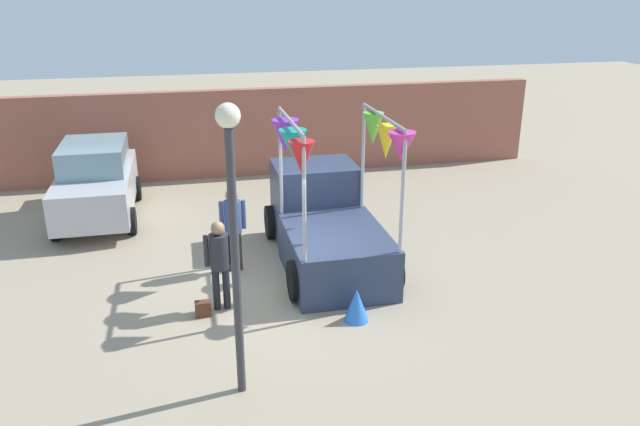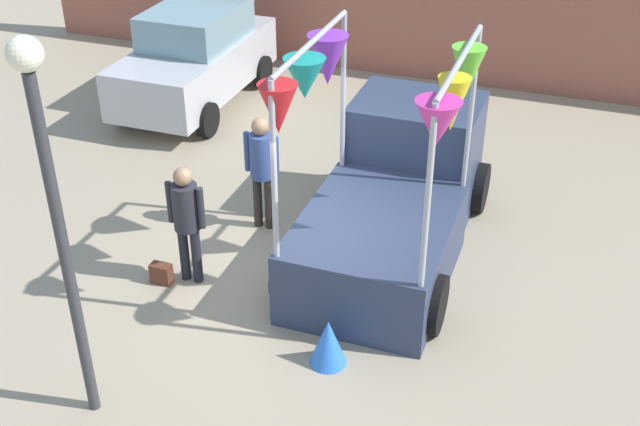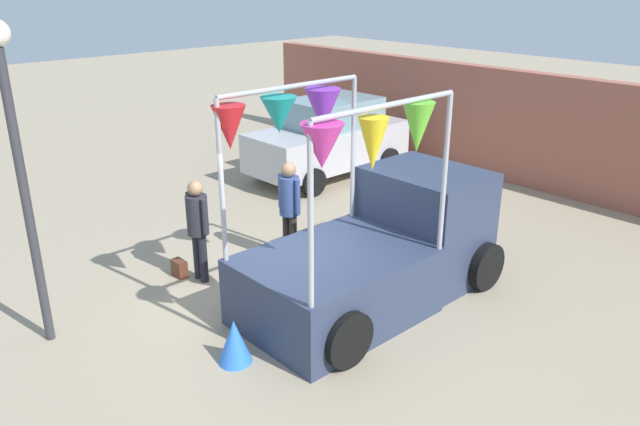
# 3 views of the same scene
# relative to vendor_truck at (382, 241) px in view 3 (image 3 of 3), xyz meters

# --- Properties ---
(ground_plane) EXTENTS (60.00, 60.00, 0.00)m
(ground_plane) POSITION_rel_vendor_truck_xyz_m (-0.92, -1.25, -0.90)
(ground_plane) COLOR gray
(vendor_truck) EXTENTS (2.39, 4.08, 3.25)m
(vendor_truck) POSITION_rel_vendor_truck_xyz_m (0.00, 0.00, 0.00)
(vendor_truck) COLOR #2D3851
(vendor_truck) RESTS_ON ground
(parked_car) EXTENTS (1.88, 4.00, 1.88)m
(parked_car) POSITION_rel_vendor_truck_xyz_m (-4.93, 3.57, 0.05)
(parked_car) COLOR #B7B7BC
(parked_car) RESTS_ON ground
(person_customer) EXTENTS (0.53, 0.34, 1.68)m
(person_customer) POSITION_rel_vendor_truck_xyz_m (-2.30, -1.76, 0.12)
(person_customer) COLOR black
(person_customer) RESTS_ON ground
(person_vendor) EXTENTS (0.53, 0.34, 1.75)m
(person_vendor) POSITION_rel_vendor_truck_xyz_m (-1.92, -0.21, 0.17)
(person_vendor) COLOR #2D2823
(person_vendor) RESTS_ON ground
(handbag) EXTENTS (0.28, 0.16, 0.28)m
(handbag) POSITION_rel_vendor_truck_xyz_m (-2.65, -1.96, -0.76)
(handbag) COLOR #592D1E
(handbag) RESTS_ON ground
(street_lamp) EXTENTS (0.32, 0.32, 4.18)m
(street_lamp) POSITION_rel_vendor_truck_xyz_m (-2.20, -4.24, 1.81)
(street_lamp) COLOR #333338
(street_lamp) RESTS_ON ground
(brick_boundary_wall) EXTENTS (18.00, 0.36, 2.60)m
(brick_boundary_wall) POSITION_rel_vendor_truck_xyz_m (-0.92, 6.47, 0.40)
(brick_boundary_wall) COLOR #9E5947
(brick_boundary_wall) RESTS_ON ground
(folded_kite_bundle_azure) EXTENTS (0.62, 0.62, 0.60)m
(folded_kite_bundle_azure) POSITION_rel_vendor_truck_xyz_m (-0.05, -2.70, -0.60)
(folded_kite_bundle_azure) COLOR blue
(folded_kite_bundle_azure) RESTS_ON ground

